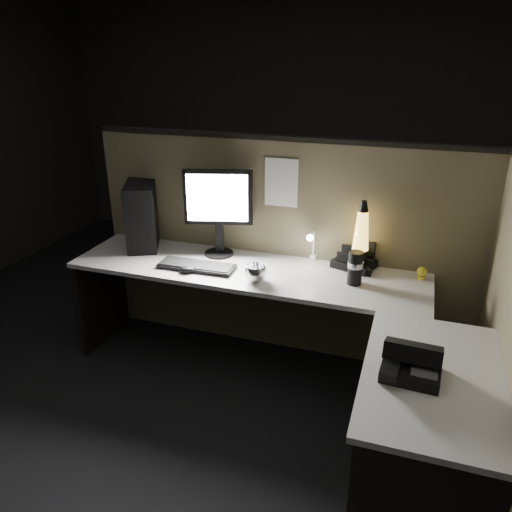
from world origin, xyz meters
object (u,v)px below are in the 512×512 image
(pc_tower, at_px, (142,214))
(lava_lamp, at_px, (361,242))
(keyboard, at_px, (197,266))
(monitor, at_px, (218,204))
(desk_phone, at_px, (411,362))

(pc_tower, bearing_deg, lava_lamp, -23.79)
(lava_lamp, bearing_deg, keyboard, -163.67)
(monitor, relative_size, keyboard, 1.18)
(keyboard, relative_size, desk_phone, 1.84)
(desk_phone, bearing_deg, lava_lamp, 112.92)
(keyboard, bearing_deg, monitor, 77.68)
(pc_tower, bearing_deg, desk_phone, -52.74)
(keyboard, distance_m, lava_lamp, 1.05)
(desk_phone, bearing_deg, monitor, 145.94)
(pc_tower, distance_m, desk_phone, 2.14)
(pc_tower, distance_m, lava_lamp, 1.52)
(keyboard, height_order, lava_lamp, lava_lamp)
(monitor, height_order, desk_phone, monitor)
(lava_lamp, bearing_deg, desk_phone, -70.54)
(keyboard, bearing_deg, pc_tower, 151.92)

